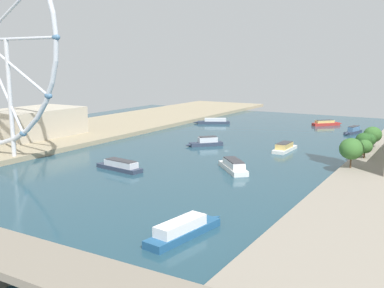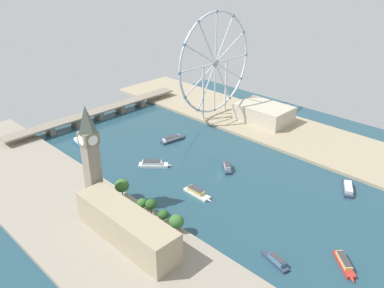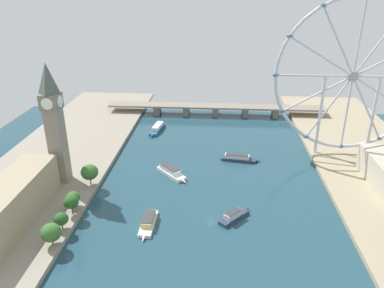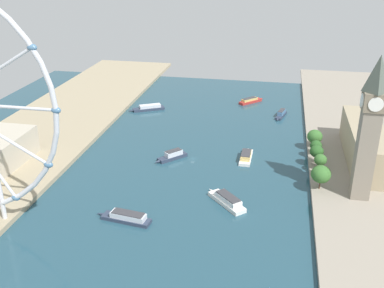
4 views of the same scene
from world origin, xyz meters
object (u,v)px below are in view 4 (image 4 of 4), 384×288
object	(u,v)px
tour_boat_2	(127,217)
tour_boat_3	(251,101)
tour_boat_5	(172,156)
tour_boat_7	(246,156)
tour_boat_6	(281,114)
tour_boat_1	(227,200)
parliament_block	(365,144)
tour_boat_0	(149,108)
clock_tower	(370,127)

from	to	relation	value
tour_boat_2	tour_boat_3	bearing A→B (deg)	-94.78
tour_boat_2	tour_boat_5	bearing A→B (deg)	-86.02
tour_boat_7	tour_boat_6	bearing A→B (deg)	-12.75
tour_boat_1	tour_boat_6	distance (m)	157.20
parliament_block	tour_boat_2	world-z (taller)	parliament_block
tour_boat_5	tour_boat_6	xyz separation A→B (m)	(-72.62, -101.84, -0.17)
tour_boat_5	tour_boat_3	bearing A→B (deg)	-155.75
tour_boat_0	tour_boat_5	size ratio (longest dim) A/B	1.43
tour_boat_0	tour_boat_6	bearing A→B (deg)	154.00
tour_boat_2	tour_boat_6	distance (m)	198.85
tour_boat_0	tour_boat_2	xyz separation A→B (m)	(-39.07, 176.77, 0.21)
tour_boat_1	parliament_block	bearing A→B (deg)	-92.94
tour_boat_3	tour_boat_6	size ratio (longest dim) A/B	0.95
tour_boat_2	tour_boat_5	xyz separation A→B (m)	(-5.90, -80.85, 0.15)
clock_tower	tour_boat_6	world-z (taller)	clock_tower
tour_boat_2	tour_boat_0	bearing A→B (deg)	-69.39
tour_boat_1	tour_boat_5	world-z (taller)	tour_boat_5
clock_tower	tour_boat_0	world-z (taller)	clock_tower
clock_tower	tour_boat_3	size ratio (longest dim) A/B	3.48
tour_boat_6	tour_boat_0	bearing A→B (deg)	-73.15
tour_boat_0	tour_boat_1	size ratio (longest dim) A/B	1.16
tour_boat_1	tour_boat_3	distance (m)	187.92
parliament_block	tour_boat_1	xyz separation A→B (m)	(83.47, 70.53, -12.30)
tour_boat_3	tour_boat_7	bearing A→B (deg)	-134.13
parliament_block	tour_boat_5	xyz separation A→B (m)	(128.16, 17.67, -12.38)
parliament_block	tour_boat_7	bearing A→B (deg)	6.02
clock_tower	tour_boat_3	xyz separation A→B (m)	(75.18, -169.49, -43.71)
clock_tower	tour_boat_2	xyz separation A→B (m)	(124.74, 46.42, -43.49)
tour_boat_0	tour_boat_5	distance (m)	105.94
tour_boat_2	tour_boat_3	size ratio (longest dim) A/B	1.36
tour_boat_0	tour_boat_3	distance (m)	96.88
tour_boat_7	tour_boat_0	bearing A→B (deg)	48.60
tour_boat_0	tour_boat_3	size ratio (longest dim) A/B	1.31
clock_tower	tour_boat_5	xyz separation A→B (m)	(118.84, -34.43, -43.34)
clock_tower	tour_boat_5	world-z (taller)	clock_tower
tour_boat_0	tour_boat_3	world-z (taller)	tour_boat_3
tour_boat_6	clock_tower	bearing A→B (deg)	32.71
tour_boat_7	clock_tower	bearing A→B (deg)	-121.81
tour_boat_2	tour_boat_1	bearing A→B (deg)	-142.90
tour_boat_6	tour_boat_7	world-z (taller)	tour_boat_6
tour_boat_2	tour_boat_5	distance (m)	81.07
clock_tower	tour_boat_3	world-z (taller)	clock_tower
tour_boat_0	tour_boat_1	world-z (taller)	tour_boat_1
tour_boat_6	parliament_block	bearing A→B (deg)	47.39
tour_boat_1	tour_boat_5	distance (m)	69.22
parliament_block	tour_boat_3	xyz separation A→B (m)	(84.50, -117.39, -12.75)
tour_boat_5	tour_boat_6	bearing A→B (deg)	-173.33
tour_boat_2	clock_tower	bearing A→B (deg)	-151.44
tour_boat_7	tour_boat_2	bearing A→B (deg)	148.93
tour_boat_1	tour_boat_0	bearing A→B (deg)	-12.07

